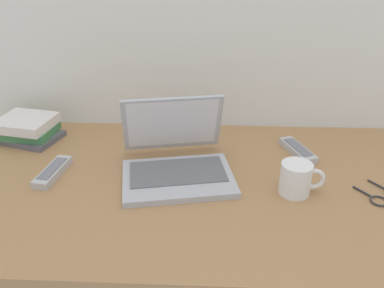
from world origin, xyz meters
name	(u,v)px	position (x,y,z in m)	size (l,w,h in m)	color
desk	(206,186)	(0.00, 0.00, 0.01)	(1.60, 0.76, 0.03)	#A87A4C
laptop	(176,158)	(-0.09, 0.05, 0.07)	(0.35, 0.34, 0.21)	#B2B5BA
coffee_mug	(296,178)	(0.24, -0.04, 0.08)	(0.12, 0.08, 0.09)	white
remote_control_near	(297,150)	(0.29, 0.18, 0.04)	(0.10, 0.17, 0.02)	#B7B7B7
remote_control_far	(52,172)	(-0.45, 0.02, 0.04)	(0.07, 0.17, 0.02)	#B7B7B7
book_stack	(27,129)	(-0.61, 0.24, 0.07)	(0.24, 0.19, 0.08)	#595960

